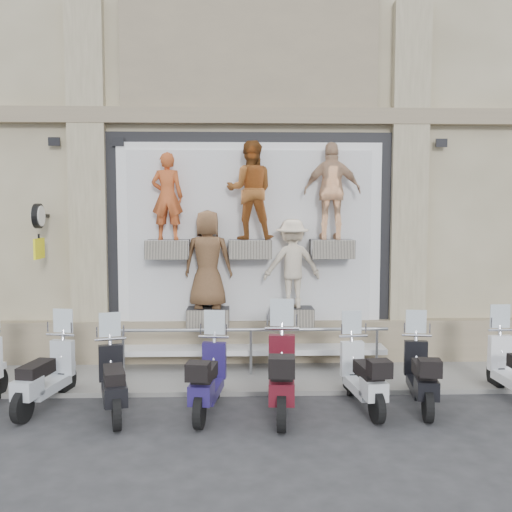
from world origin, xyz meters
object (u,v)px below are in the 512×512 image
(scooter_d, at_px, (113,367))
(guard_rail, at_px, (251,353))
(scooter_e, at_px, (208,365))
(scooter_g, at_px, (363,363))
(scooter_h, at_px, (421,362))
(scooter_c, at_px, (45,362))
(scooter_f, at_px, (282,360))
(clock_sign_bracket, at_px, (39,224))

(scooter_d, bearing_deg, guard_rail, 24.12)
(scooter_d, relative_size, scooter_e, 0.99)
(scooter_e, distance_m, scooter_g, 2.37)
(scooter_g, bearing_deg, scooter_h, -5.30)
(guard_rail, distance_m, scooter_c, 3.52)
(scooter_g, bearing_deg, scooter_c, 171.58)
(scooter_f, height_order, scooter_h, scooter_f)
(scooter_c, relative_size, scooter_e, 0.99)
(scooter_c, distance_m, scooter_g, 4.90)
(clock_sign_bracket, height_order, scooter_d, clock_sign_bracket)
(scooter_e, xyz_separation_m, scooter_f, (1.11, -0.06, 0.09))
(guard_rail, bearing_deg, scooter_f, -76.46)
(clock_sign_bracket, distance_m, scooter_d, 3.54)
(scooter_f, distance_m, scooter_h, 2.19)
(clock_sign_bracket, relative_size, scooter_h, 0.58)
(clock_sign_bracket, distance_m, scooter_h, 7.13)
(clock_sign_bracket, distance_m, scooter_c, 2.90)
(guard_rail, height_order, scooter_e, scooter_e)
(scooter_e, height_order, scooter_f, scooter_f)
(clock_sign_bracket, relative_size, scooter_c, 0.57)
(scooter_c, distance_m, scooter_d, 1.15)
(scooter_e, bearing_deg, scooter_g, 10.19)
(guard_rail, xyz_separation_m, scooter_f, (0.43, -1.77, 0.35))
(scooter_c, relative_size, scooter_d, 1.00)
(clock_sign_bracket, height_order, scooter_c, clock_sign_bracket)
(scooter_h, bearing_deg, scooter_c, -172.80)
(scooter_c, height_order, scooter_g, scooter_c)
(scooter_g, bearing_deg, scooter_d, 175.88)
(scooter_d, xyz_separation_m, scooter_e, (1.41, 0.05, 0.01))
(scooter_f, relative_size, scooter_g, 1.15)
(guard_rail, distance_m, scooter_h, 3.06)
(scooter_f, bearing_deg, scooter_g, 11.88)
(scooter_c, relative_size, scooter_g, 1.02)
(scooter_f, bearing_deg, scooter_c, 179.13)
(scooter_e, height_order, scooter_h, scooter_e)
(guard_rail, height_order, scooter_g, scooter_g)
(guard_rail, xyz_separation_m, scooter_c, (-3.20, -1.44, 0.26))
(scooter_c, xyz_separation_m, scooter_h, (5.81, -0.15, -0.01))
(scooter_g, distance_m, scooter_h, 0.91)
(guard_rail, distance_m, scooter_f, 1.85)
(scooter_h, bearing_deg, scooter_g, -170.17)
(guard_rail, relative_size, scooter_c, 2.83)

